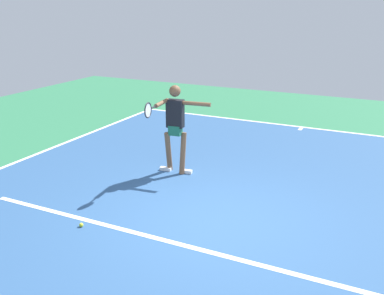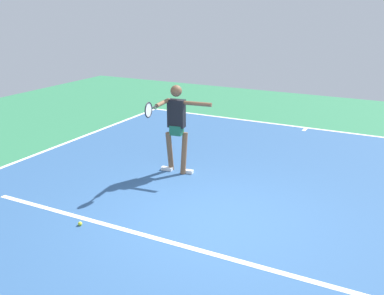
# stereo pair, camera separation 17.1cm
# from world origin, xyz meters

# --- Properties ---
(ground_plane) EXTENTS (22.29, 22.29, 0.00)m
(ground_plane) POSITION_xyz_m (0.00, 0.00, 0.00)
(ground_plane) COLOR #2D754C
(court_surface) EXTENTS (10.19, 12.80, 0.00)m
(court_surface) POSITION_xyz_m (0.00, 0.00, 0.00)
(court_surface) COLOR #2D5484
(court_surface) RESTS_ON ground_plane
(court_line_baseline_near) EXTENTS (10.19, 0.10, 0.01)m
(court_line_baseline_near) POSITION_xyz_m (0.00, -6.35, 0.00)
(court_line_baseline_near) COLOR white
(court_line_baseline_near) RESTS_ON ground_plane
(court_line_service) EXTENTS (7.64, 0.10, 0.01)m
(court_line_service) POSITION_xyz_m (0.00, 0.87, 0.00)
(court_line_service) COLOR white
(court_line_service) RESTS_ON ground_plane
(court_line_centre_mark) EXTENTS (0.10, 0.30, 0.01)m
(court_line_centre_mark) POSITION_xyz_m (0.00, -6.15, 0.00)
(court_line_centre_mark) COLOR white
(court_line_centre_mark) RESTS_ON ground_plane
(tennis_player) EXTENTS (1.09, 1.24, 1.84)m
(tennis_player) POSITION_xyz_m (1.57, -1.65, 1.07)
(tennis_player) COLOR brown
(tennis_player) RESTS_ON ground_plane
(tennis_ball_near_service_line) EXTENTS (0.07, 0.07, 0.07)m
(tennis_ball_near_service_line) POSITION_xyz_m (1.80, 1.08, 0.03)
(tennis_ball_near_service_line) COLOR yellow
(tennis_ball_near_service_line) RESTS_ON ground_plane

